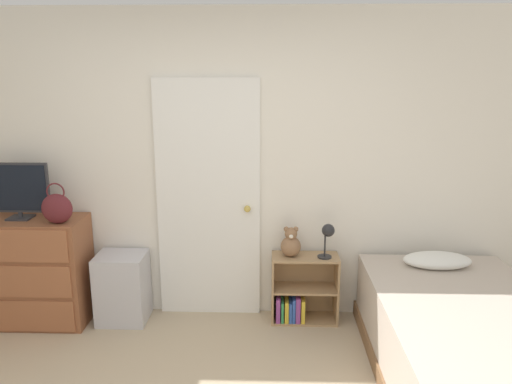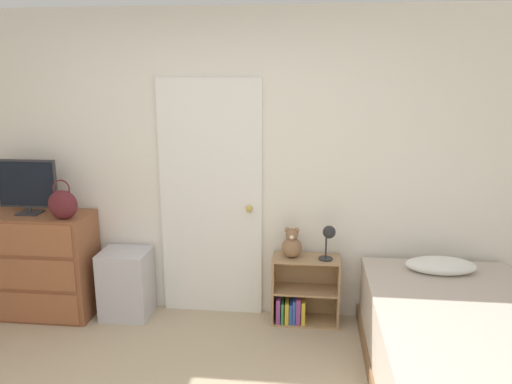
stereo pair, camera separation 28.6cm
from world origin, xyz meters
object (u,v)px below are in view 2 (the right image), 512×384
Objects in this scene: tv at (27,186)px; handbag at (63,204)px; storage_bin at (126,283)px; desk_lamp at (329,236)px; teddy_bear at (292,244)px; bed at (463,354)px; dresser at (34,264)px; bookshelf at (301,295)px.

handbag is at bearing -18.25° from tv.
desk_lamp is at bearing 0.25° from storage_bin.
teddy_bear is 0.13× the size of bed.
desk_lamp reaches higher than teddy_bear.
teddy_bear is (2.18, 0.08, -0.45)m from tv.
tv is at bearing 59.33° from dresser.
dresser reaches higher than teddy_bear.
bookshelf is 1.36m from bed.
dresser is at bearing -176.86° from storage_bin.
dresser reaches higher than desk_lamp.
handbag is 0.17× the size of bed.
storage_bin is 2.01× the size of desk_lamp.
desk_lamp is at bearing 1.17° from dresser.
handbag is 1.29× the size of teddy_bear.
handbag reaches higher than bookshelf.
teddy_bear is at bearing 143.55° from bed.
bookshelf is 0.59m from desk_lamp.
dresser is at bearing -177.63° from bookshelf.
dresser is 1.77× the size of bookshelf.
dresser is 2.20m from teddy_bear.
dresser is 2.51m from desk_lamp.
tv is at bearing -179.06° from desk_lamp.
handbag is 0.56× the size of storage_bin.
teddy_bear reaches higher than bookshelf.
bookshelf is at bearing 141.26° from bed.
dresser reaches higher than bed.
storage_bin is at bearing -179.75° from desk_lamp.
dresser is 3.43m from bed.
tv reaches higher than dresser.
bookshelf is 1.98× the size of desk_lamp.
dresser is 3.10× the size of handbag.
desk_lamp is (2.48, 0.05, 0.33)m from dresser.
desk_lamp is at bearing 4.30° from handbag.
bed reaches higher than storage_bin.
bed is at bearing -12.32° from handbag.
desk_lamp is at bearing -11.75° from bookshelf.
storage_bin is (0.78, 0.03, -0.85)m from tv.
tv is at bearing 161.75° from handbag.
handbag is 1.12× the size of desk_lamp.
storage_bin is at bearing 3.14° from dresser.
tv is at bearing 167.02° from bed.
dresser is 0.51× the size of bed.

